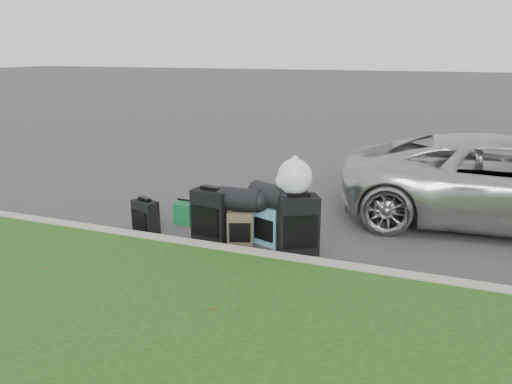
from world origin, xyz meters
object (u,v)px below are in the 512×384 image
(suitcase_large_black_left, at_px, (212,215))
(suitcase_olive, at_px, (240,228))
(tote_green, at_px, (185,213))
(suv, at_px, (507,182))
(tote_navy, at_px, (213,209))
(suitcase_teal, at_px, (269,225))
(suitcase_large_black_right, at_px, (298,225))
(suitcase_small_black, at_px, (146,217))

(suitcase_large_black_left, height_order, suitcase_olive, suitcase_large_black_left)
(suitcase_olive, xyz_separation_m, tote_green, (-1.12, 0.49, -0.07))
(suv, relative_size, tote_green, 14.43)
(suitcase_olive, xyz_separation_m, tote_navy, (-0.83, 0.85, -0.09))
(suitcase_large_black_left, xyz_separation_m, suitcase_teal, (0.79, 0.16, -0.10))
(tote_navy, bearing_deg, suitcase_olive, -27.75)
(suitcase_large_black_left, height_order, suitcase_large_black_right, suitcase_large_black_right)
(suitcase_large_black_right, xyz_separation_m, tote_green, (-1.93, 0.50, -0.22))
(suv, height_order, suitcase_large_black_right, suv)
(suitcase_large_black_right, bearing_deg, tote_navy, 123.66)
(suv, xyz_separation_m, tote_navy, (-4.24, -1.35, -0.52))
(suitcase_olive, distance_m, suitcase_teal, 0.40)
(suitcase_large_black_left, xyz_separation_m, tote_green, (-0.69, 0.49, -0.20))
(suitcase_large_black_right, bearing_deg, suitcase_teal, 131.35)
(suitcase_large_black_left, height_order, tote_green, suitcase_large_black_left)
(suitcase_olive, distance_m, tote_green, 1.22)
(suv, xyz_separation_m, suitcase_small_black, (-4.87, -2.27, -0.43))
(suv, relative_size, suitcase_large_black_right, 6.22)
(suv, bearing_deg, tote_green, 106.63)
(tote_navy, bearing_deg, suitcase_small_black, -106.29)
(suitcase_large_black_left, xyz_separation_m, tote_navy, (-0.40, 0.85, -0.21))
(suitcase_small_black, height_order, tote_navy, suitcase_small_black)
(suv, bearing_deg, suitcase_teal, 119.78)
(suitcase_olive, relative_size, tote_green, 1.44)
(suitcase_olive, height_order, suitcase_large_black_right, suitcase_large_black_right)
(suitcase_olive, relative_size, suitcase_teal, 0.89)
(suitcase_small_black, xyz_separation_m, suitcase_large_black_left, (1.03, 0.07, 0.12))
(suv, height_order, suitcase_teal, suv)
(suitcase_small_black, bearing_deg, suitcase_teal, 25.63)
(suitcase_large_black_right, relative_size, tote_navy, 2.52)
(suitcase_teal, distance_m, suitcase_large_black_right, 0.49)
(suitcase_large_black_left, relative_size, suitcase_teal, 1.35)
(suitcase_large_black_left, distance_m, suitcase_large_black_right, 1.24)
(suv, bearing_deg, suitcase_olive, 118.81)
(suv, xyz_separation_m, suitcase_teal, (-3.05, -2.04, -0.40))
(suitcase_large_black_left, height_order, suitcase_teal, suitcase_large_black_left)
(suitcase_olive, bearing_deg, suv, 12.58)
(suv, distance_m, suitcase_large_black_left, 4.44)
(suv, distance_m, suitcase_olive, 4.08)
(suitcase_small_black, bearing_deg, suitcase_large_black_left, 22.43)
(suitcase_large_black_left, bearing_deg, suitcase_large_black_right, 6.66)
(suitcase_small_black, distance_m, suitcase_large_black_left, 1.04)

